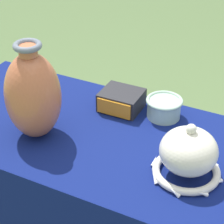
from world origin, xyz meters
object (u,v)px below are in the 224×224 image
(mosaic_tile_box, at_px, (121,100))
(vase_dome_bell, at_px, (188,155))
(cup_wide_celadon, at_px, (164,107))
(vase_tall_bulbous, at_px, (33,95))

(mosaic_tile_box, bearing_deg, vase_dome_bell, -36.98)
(vase_dome_bell, xyz_separation_m, cup_wide_celadon, (-0.16, 0.25, -0.03))
(vase_tall_bulbous, relative_size, mosaic_tile_box, 2.25)
(mosaic_tile_box, relative_size, cup_wide_celadon, 1.13)
(mosaic_tile_box, bearing_deg, cup_wide_celadon, 5.93)
(vase_tall_bulbous, bearing_deg, cup_wide_celadon, 40.24)
(vase_dome_bell, relative_size, cup_wide_celadon, 1.65)
(vase_dome_bell, bearing_deg, vase_tall_bulbous, -176.82)
(mosaic_tile_box, xyz_separation_m, cup_wide_celadon, (0.15, 0.02, 0.00))
(vase_tall_bulbous, distance_m, cup_wide_celadon, 0.44)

